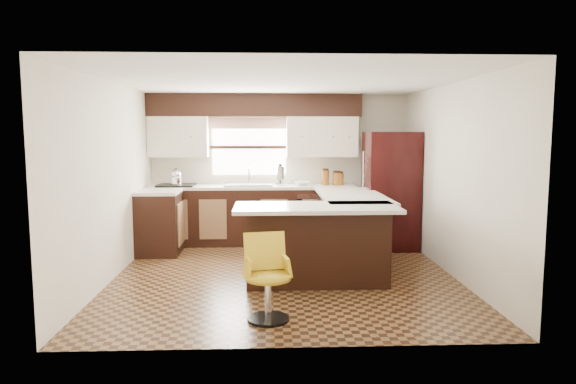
{
  "coord_description": "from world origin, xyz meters",
  "views": [
    {
      "loc": [
        -0.22,
        -6.29,
        1.78
      ],
      "look_at": [
        0.07,
        0.45,
        1.0
      ],
      "focal_mm": 32.0,
      "sensor_mm": 36.0,
      "label": 1
    }
  ],
  "objects_px": {
    "peninsula_return": "(317,246)",
    "refrigerator": "(390,190)",
    "peninsula_long": "(348,230)",
    "bar_chair": "(268,278)"
  },
  "relations": [
    {
      "from": "peninsula_long",
      "to": "bar_chair",
      "type": "relative_size",
      "value": 2.37
    },
    {
      "from": "refrigerator",
      "to": "peninsula_long",
      "type": "bearing_deg",
      "value": -132.38
    },
    {
      "from": "peninsula_long",
      "to": "bar_chair",
      "type": "height_order",
      "value": "peninsula_long"
    },
    {
      "from": "peninsula_return",
      "to": "refrigerator",
      "type": "height_order",
      "value": "refrigerator"
    },
    {
      "from": "peninsula_return",
      "to": "bar_chair",
      "type": "relative_size",
      "value": 2.0
    },
    {
      "from": "peninsula_long",
      "to": "refrigerator",
      "type": "height_order",
      "value": "refrigerator"
    },
    {
      "from": "peninsula_return",
      "to": "bar_chair",
      "type": "bearing_deg",
      "value": -115.65
    },
    {
      "from": "peninsula_long",
      "to": "peninsula_return",
      "type": "distance_m",
      "value": 1.11
    },
    {
      "from": "peninsula_return",
      "to": "refrigerator",
      "type": "relative_size",
      "value": 0.92
    },
    {
      "from": "peninsula_return",
      "to": "bar_chair",
      "type": "height_order",
      "value": "peninsula_return"
    }
  ]
}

